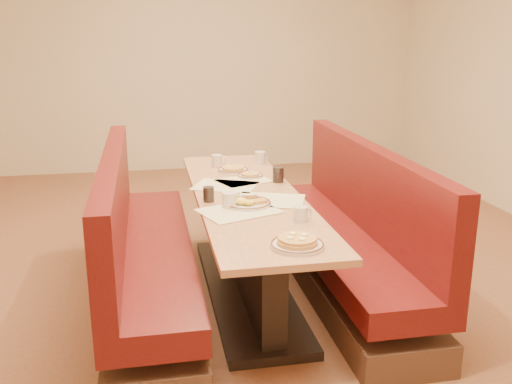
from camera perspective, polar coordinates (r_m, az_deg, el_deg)
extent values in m
plane|color=#9E6647|center=(4.17, -0.82, -10.16)|extent=(8.00, 8.00, 0.00)
cube|color=beige|center=(7.73, -6.24, 12.58)|extent=(6.00, 0.04, 2.80)
cube|color=black|center=(4.16, -0.82, -9.79)|extent=(0.55, 1.88, 0.06)
cube|color=black|center=(4.03, -0.84, -5.62)|extent=(0.15, 1.75, 0.71)
cube|color=tan|center=(3.90, -0.86, -0.49)|extent=(0.70, 2.50, 0.04)
cube|color=#4C3326|center=(4.07, -10.34, -9.53)|extent=(0.55, 2.50, 0.20)
cube|color=#5B140F|center=(3.97, -10.53, -6.00)|extent=(0.55, 2.50, 0.16)
cube|color=#5B140F|center=(3.85, -14.01, -0.90)|extent=(0.12, 2.50, 0.60)
cube|color=#4C3326|center=(4.28, 8.19, -8.11)|extent=(0.55, 2.50, 0.20)
cube|color=#5B140F|center=(4.18, 8.33, -4.72)|extent=(0.55, 2.50, 0.16)
cube|color=#5B140F|center=(4.14, 11.35, 0.45)|extent=(0.12, 2.50, 0.60)
cube|color=beige|center=(3.53, -1.71, -1.89)|extent=(0.55, 0.48, 0.00)
cube|color=beige|center=(3.75, 1.43, -0.80)|extent=(0.52, 0.46, 0.00)
cube|color=beige|center=(4.10, -3.08, 0.64)|extent=(0.53, 0.48, 0.00)
cube|color=beige|center=(4.23, -1.23, 1.15)|extent=(0.45, 0.39, 0.00)
cylinder|color=beige|center=(2.96, 4.15, -5.34)|extent=(0.28, 0.28, 0.02)
torus|color=#5B2C1B|center=(2.96, 4.15, -5.18)|extent=(0.28, 0.28, 0.01)
cylinder|color=#D6974C|center=(2.96, 4.15, -4.99)|extent=(0.21, 0.21, 0.02)
cylinder|color=#D6974C|center=(2.95, 4.16, -4.68)|extent=(0.20, 0.20, 0.02)
cylinder|color=#FFFAA6|center=(2.97, 4.90, -4.28)|extent=(0.04, 0.04, 0.01)
cylinder|color=#FFFAA6|center=(2.98, 3.67, -4.18)|extent=(0.04, 0.04, 0.01)
cylinder|color=#FFFAA6|center=(2.92, 3.42, -4.60)|extent=(0.04, 0.04, 0.01)
cylinder|color=#FFFAA6|center=(2.91, 4.67, -4.71)|extent=(0.04, 0.04, 0.01)
cylinder|color=beige|center=(3.65, -0.84, -1.19)|extent=(0.30, 0.30, 0.02)
torus|color=#5B2C1B|center=(3.64, -0.84, -1.04)|extent=(0.30, 0.30, 0.01)
ellipsoid|color=yellow|center=(3.59, -1.46, -0.93)|extent=(0.08, 0.08, 0.04)
ellipsoid|color=yellow|center=(3.58, -0.73, -1.06)|extent=(0.07, 0.07, 0.04)
ellipsoid|color=yellow|center=(3.63, -1.99, -0.85)|extent=(0.06, 0.06, 0.03)
cylinder|color=brown|center=(3.67, -0.44, -0.69)|extent=(0.11, 0.07, 0.02)
cylinder|color=brown|center=(3.70, -0.67, -0.56)|extent=(0.11, 0.07, 0.02)
cube|color=#D78743|center=(3.63, 0.31, -0.93)|extent=(0.11, 0.09, 0.02)
cylinder|color=beige|center=(4.35, -0.58, 1.60)|extent=(0.20, 0.20, 0.01)
torus|color=#5B2C1B|center=(4.35, -0.58, 1.69)|extent=(0.20, 0.20, 0.01)
cylinder|color=gold|center=(4.34, -0.58, 1.80)|extent=(0.14, 0.14, 0.01)
ellipsoid|color=yellow|center=(4.35, -0.95, 1.92)|extent=(0.04, 0.04, 0.02)
cylinder|color=beige|center=(4.52, -2.33, 2.17)|extent=(0.25, 0.25, 0.02)
torus|color=#5B2C1B|center=(4.52, -2.33, 2.28)|extent=(0.24, 0.24, 0.01)
cylinder|color=gold|center=(4.52, -2.33, 2.41)|extent=(0.17, 0.17, 0.02)
ellipsoid|color=yellow|center=(4.53, -2.76, 2.55)|extent=(0.05, 0.05, 0.03)
cylinder|color=beige|center=(3.34, 4.46, -2.21)|extent=(0.08, 0.08, 0.09)
torus|color=beige|center=(3.36, 5.12, -2.10)|extent=(0.07, 0.03, 0.06)
cylinder|color=black|center=(3.33, 4.48, -1.57)|extent=(0.07, 0.07, 0.01)
cylinder|color=beige|center=(3.59, -2.68, -0.83)|extent=(0.09, 0.09, 0.10)
torus|color=beige|center=(3.61, -1.96, -0.72)|extent=(0.07, 0.04, 0.07)
cylinder|color=black|center=(3.57, -2.68, -0.16)|extent=(0.08, 0.08, 0.01)
cylinder|color=beige|center=(4.80, 0.42, 3.47)|extent=(0.09, 0.09, 0.10)
torus|color=beige|center=(4.83, 0.91, 3.54)|extent=(0.07, 0.04, 0.07)
cylinder|color=black|center=(4.79, 0.42, 3.97)|extent=(0.08, 0.08, 0.01)
cylinder|color=beige|center=(4.70, -3.93, 3.15)|extent=(0.09, 0.09, 0.09)
torus|color=beige|center=(4.70, -3.36, 3.16)|extent=(0.07, 0.03, 0.07)
cylinder|color=black|center=(4.69, -3.94, 3.64)|extent=(0.08, 0.08, 0.01)
cylinder|color=black|center=(3.73, -4.76, -0.24)|extent=(0.07, 0.07, 0.10)
cylinder|color=silver|center=(3.73, -4.76, -0.23)|extent=(0.07, 0.07, 0.10)
cylinder|color=black|center=(4.20, 2.23, 1.76)|extent=(0.08, 0.08, 0.11)
cylinder|color=silver|center=(4.20, 2.23, 1.77)|extent=(0.08, 0.08, 0.11)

